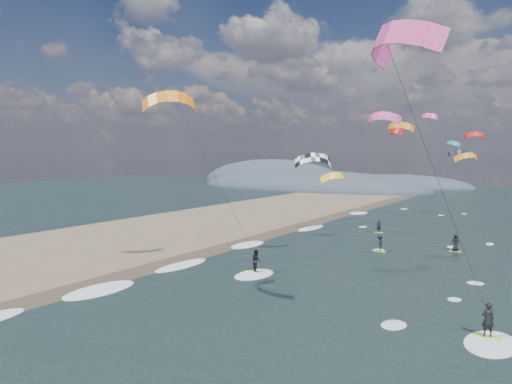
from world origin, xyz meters
The scene contains 9 objects.
ground centered at (0.00, 0.00, 0.00)m, with size 260.00×260.00×0.00m, color black.
sand_strip centered at (-24.00, 10.00, 0.00)m, with size 26.00×240.00×0.00m, color brown.
wet_sand_strip centered at (-12.00, 10.00, 0.00)m, with size 3.00×240.00×0.00m, color #382D23.
coastal_hills centered at (-44.84, 107.86, 0.00)m, with size 80.00×41.00×15.00m.
kitesurfer_near_a centered at (11.05, 5.71, 12.34)m, with size 7.92×9.55×16.00m.
kitesurfer_near_b centered at (-6.14, 12.11, 9.80)m, with size 7.01×9.37×14.83m.
far_kitesurfers centered at (3.95, 33.08, 0.84)m, with size 11.18×12.01×1.75m.
bg_kite_field centered at (-0.19, 56.05, 11.25)m, with size 14.55×69.04×9.98m.
shoreline_surf centered at (-10.80, 14.75, 0.00)m, with size 2.40×79.40×0.11m.
Camera 1 is at (17.54, -17.58, 9.87)m, focal length 35.00 mm.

